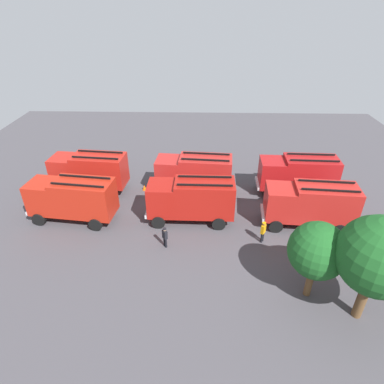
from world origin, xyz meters
TOP-DOWN VIEW (x-y plane):
  - ground_plane at (0.00, 0.00)m, footprint 55.99×55.99m
  - fire_truck_0 at (-9.84, -2.42)m, footprint 7.29×2.99m
  - fire_truck_1 at (-0.15, -2.36)m, footprint 7.37×3.22m
  - fire_truck_2 at (9.81, -2.52)m, footprint 7.39×3.27m
  - fire_truck_3 at (-9.53, 2.73)m, footprint 7.37×3.23m
  - fire_truck_4 at (-0.03, 2.26)m, footprint 7.24×2.84m
  - fire_truck_5 at (9.74, 2.42)m, footprint 7.44×3.44m
  - firefighter_0 at (-2.43, -4.42)m, footprint 0.43×0.27m
  - firefighter_1 at (1.86, 5.75)m, footprint 0.45×0.48m
  - firefighter_2 at (-5.53, 4.96)m, footprint 0.44×0.48m
  - tree_1 at (-10.05, 11.62)m, footprint 4.40×4.40m
  - tree_2 at (-7.56, 10.09)m, footprint 3.44×3.44m
  - traffic_cone_0 at (4.73, -2.62)m, footprint 0.39×0.39m

SIDE VIEW (x-z plane):
  - ground_plane at x=0.00m, z-range 0.00..0.00m
  - traffic_cone_0 at x=4.73m, z-range 0.00..0.56m
  - firefighter_0 at x=-2.43m, z-range 0.10..1.78m
  - firefighter_1 at x=1.86m, z-range 0.10..1.80m
  - firefighter_2 at x=-5.53m, z-range 0.12..1.91m
  - fire_truck_0 at x=-9.84m, z-range 0.21..4.09m
  - fire_truck_1 at x=-0.15m, z-range 0.21..4.09m
  - fire_truck_2 at x=9.81m, z-range 0.21..4.09m
  - fire_truck_3 at x=-9.53m, z-range 0.21..4.09m
  - fire_truck_4 at x=-0.03m, z-range 0.21..4.09m
  - fire_truck_5 at x=9.74m, z-range 0.21..4.09m
  - tree_2 at x=-7.56m, z-range 0.92..6.26m
  - tree_1 at x=-10.05m, z-range 1.18..8.00m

